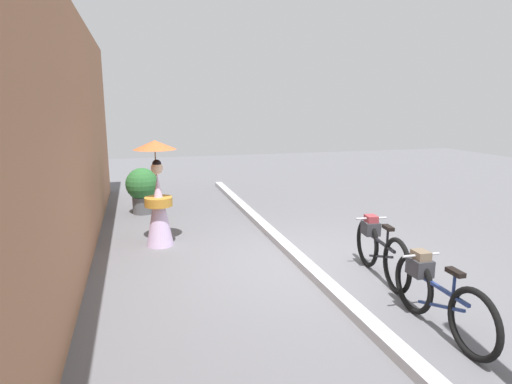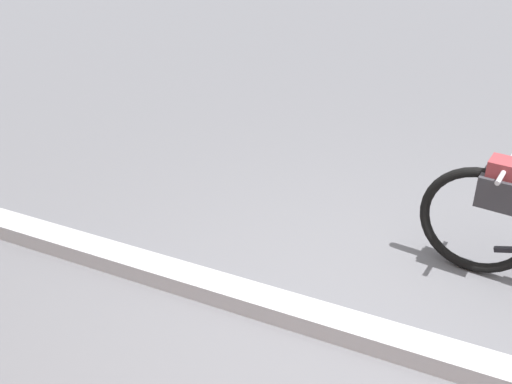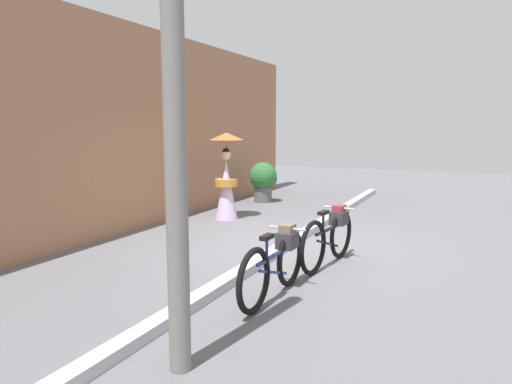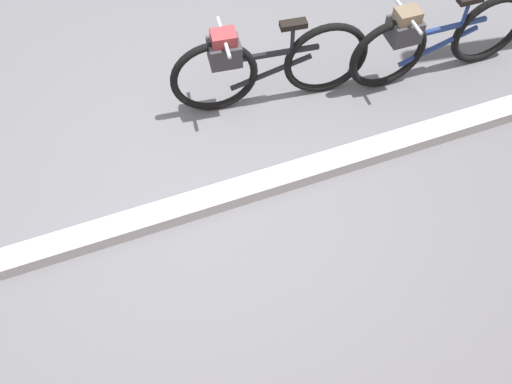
# 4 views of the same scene
# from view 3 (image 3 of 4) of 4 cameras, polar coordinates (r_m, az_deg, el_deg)

# --- Properties ---
(ground_plane) EXTENTS (30.00, 30.00, 0.00)m
(ground_plane) POSITION_cam_3_polar(r_m,az_deg,el_deg) (7.96, 4.12, -6.61)
(ground_plane) COLOR slate
(building_wall) EXTENTS (14.00, 0.40, 3.96)m
(building_wall) POSITION_cam_3_polar(r_m,az_deg,el_deg) (9.48, -15.52, 7.57)
(building_wall) COLOR #9E6B4C
(building_wall) RESTS_ON ground_plane
(sidewalk_curb) EXTENTS (14.00, 0.20, 0.12)m
(sidewalk_curb) POSITION_cam_3_polar(r_m,az_deg,el_deg) (7.95, 4.13, -6.19)
(sidewalk_curb) COLOR #B2B2B7
(sidewalk_curb) RESTS_ON ground_plane
(bicycle_near_officer) EXTENTS (1.74, 0.48, 0.81)m
(bicycle_near_officer) POSITION_cam_3_polar(r_m,az_deg,el_deg) (5.56, 2.46, -8.57)
(bicycle_near_officer) COLOR black
(bicycle_near_officer) RESTS_ON ground_plane
(bicycle_far_side) EXTENTS (1.74, 0.48, 0.84)m
(bicycle_far_side) POSITION_cam_3_polar(r_m,az_deg,el_deg) (6.89, 9.05, -5.27)
(bicycle_far_side) COLOR black
(bicycle_far_side) RESTS_ON ground_plane
(person_with_parasol) EXTENTS (0.74, 0.74, 1.88)m
(person_with_parasol) POSITION_cam_3_polar(r_m,az_deg,el_deg) (10.10, -3.67, 1.82)
(person_with_parasol) COLOR silver
(person_with_parasol) RESTS_ON ground_plane
(potted_plant_by_door) EXTENTS (0.76, 0.74, 1.07)m
(potted_plant_by_door) POSITION_cam_3_polar(r_m,az_deg,el_deg) (12.44, 0.97, 1.56)
(potted_plant_by_door) COLOR #59595B
(potted_plant_by_door) RESTS_ON ground_plane
(utility_pole) EXTENTS (0.18, 0.18, 4.80)m
(utility_pole) POSITION_cam_3_polar(r_m,az_deg,el_deg) (3.71, -10.08, 13.90)
(utility_pole) COLOR slate
(utility_pole) RESTS_ON ground_plane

